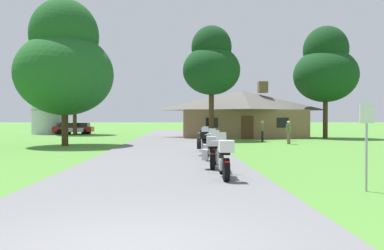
{
  "coord_description": "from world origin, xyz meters",
  "views": [
    {
      "loc": [
        0.63,
        -4.84,
        1.74
      ],
      "look_at": [
        1.51,
        19.96,
        1.4
      ],
      "focal_mm": 35.3,
      "sensor_mm": 36.0,
      "label": 1
    }
  ],
  "objects_px": {
    "motorcycle_yellow_nearest_to_camera": "(224,159)",
    "tree_by_lodge_front": "(211,64)",
    "motorcycle_orange_second_in_row": "(214,152)",
    "bystander_blue_shirt_near_lodge": "(288,130)",
    "bystander_olive_shirt_by_tree": "(289,131)",
    "tree_left_near": "(65,63)",
    "motorcycle_green_third_in_row": "(212,147)",
    "metal_silo_distant": "(47,106)",
    "bystander_olive_shirt_beside_signpost": "(262,130)",
    "parked_silver_sedan_far_left": "(80,129)",
    "motorcycle_orange_farthest_in_row": "(204,140)",
    "tree_right_of_lodge": "(326,68)",
    "motorcycle_blue_fourth_in_row": "(205,143)",
    "metal_signpost_roadside": "(367,136)",
    "tree_left_far": "(75,76)",
    "parked_red_suv_far_left": "(74,128)"
  },
  "relations": [
    {
      "from": "tree_right_of_lodge",
      "to": "bystander_olive_shirt_by_tree",
      "type": "bearing_deg",
      "value": -125.26
    },
    {
      "from": "tree_by_lodge_front",
      "to": "parked_silver_sedan_far_left",
      "type": "bearing_deg",
      "value": 135.59
    },
    {
      "from": "bystander_blue_shirt_near_lodge",
      "to": "tree_left_far",
      "type": "distance_m",
      "value": 25.85
    },
    {
      "from": "bystander_olive_shirt_by_tree",
      "to": "tree_left_near",
      "type": "xyz_separation_m",
      "value": [
        -15.55,
        -1.13,
        4.65
      ]
    },
    {
      "from": "motorcycle_orange_second_in_row",
      "to": "metal_signpost_roadside",
      "type": "relative_size",
      "value": 0.97
    },
    {
      "from": "bystander_olive_shirt_beside_signpost",
      "to": "motorcycle_yellow_nearest_to_camera",
      "type": "bearing_deg",
      "value": 167.08
    },
    {
      "from": "motorcycle_blue_fourth_in_row",
      "to": "motorcycle_orange_farthest_in_row",
      "type": "relative_size",
      "value": 1.0
    },
    {
      "from": "motorcycle_blue_fourth_in_row",
      "to": "tree_right_of_lodge",
      "type": "relative_size",
      "value": 0.2
    },
    {
      "from": "motorcycle_orange_farthest_in_row",
      "to": "bystander_olive_shirt_beside_signpost",
      "type": "relative_size",
      "value": 1.23
    },
    {
      "from": "bystander_blue_shirt_near_lodge",
      "to": "parked_red_suv_far_left",
      "type": "distance_m",
      "value": 26.57
    },
    {
      "from": "motorcycle_orange_second_in_row",
      "to": "tree_right_of_lodge",
      "type": "relative_size",
      "value": 0.2
    },
    {
      "from": "motorcycle_green_third_in_row",
      "to": "metal_signpost_roadside",
      "type": "xyz_separation_m",
      "value": [
        3.15,
        -6.88,
        0.74
      ]
    },
    {
      "from": "tree_right_of_lodge",
      "to": "parked_silver_sedan_far_left",
      "type": "distance_m",
      "value": 29.01
    },
    {
      "from": "motorcycle_blue_fourth_in_row",
      "to": "metal_signpost_roadside",
      "type": "bearing_deg",
      "value": -66.21
    },
    {
      "from": "tree_left_far",
      "to": "parked_silver_sedan_far_left",
      "type": "relative_size",
      "value": 2.62
    },
    {
      "from": "motorcycle_orange_farthest_in_row",
      "to": "motorcycle_yellow_nearest_to_camera",
      "type": "bearing_deg",
      "value": -82.68
    },
    {
      "from": "motorcycle_blue_fourth_in_row",
      "to": "metal_signpost_roadside",
      "type": "distance_m",
      "value": 9.74
    },
    {
      "from": "motorcycle_green_third_in_row",
      "to": "parked_silver_sedan_far_left",
      "type": "height_order",
      "value": "motorcycle_green_third_in_row"
    },
    {
      "from": "motorcycle_blue_fourth_in_row",
      "to": "parked_silver_sedan_far_left",
      "type": "bearing_deg",
      "value": 119.03
    },
    {
      "from": "tree_right_of_lodge",
      "to": "tree_left_far",
      "type": "bearing_deg",
      "value": 160.58
    },
    {
      "from": "bystander_olive_shirt_by_tree",
      "to": "motorcycle_blue_fourth_in_row",
      "type": "bearing_deg",
      "value": 10.16
    },
    {
      "from": "motorcycle_blue_fourth_in_row",
      "to": "tree_right_of_lodge",
      "type": "height_order",
      "value": "tree_right_of_lodge"
    },
    {
      "from": "bystander_olive_shirt_beside_signpost",
      "to": "bystander_olive_shirt_by_tree",
      "type": "bearing_deg",
      "value": -154.59
    },
    {
      "from": "motorcycle_yellow_nearest_to_camera",
      "to": "motorcycle_blue_fourth_in_row",
      "type": "height_order",
      "value": "same"
    },
    {
      "from": "motorcycle_green_third_in_row",
      "to": "tree_by_lodge_front",
      "type": "xyz_separation_m",
      "value": [
        1.38,
        16.14,
        5.9
      ]
    },
    {
      "from": "tree_left_far",
      "to": "motorcycle_yellow_nearest_to_camera",
      "type": "bearing_deg",
      "value": -68.19
    },
    {
      "from": "bystander_olive_shirt_by_tree",
      "to": "parked_red_suv_far_left",
      "type": "relative_size",
      "value": 0.36
    },
    {
      "from": "motorcycle_green_third_in_row",
      "to": "metal_silo_distant",
      "type": "xyz_separation_m",
      "value": [
        -17.51,
        30.86,
        2.79
      ]
    },
    {
      "from": "parked_red_suv_far_left",
      "to": "parked_silver_sedan_far_left",
      "type": "height_order",
      "value": "parked_red_suv_far_left"
    },
    {
      "from": "metal_signpost_roadside",
      "to": "tree_by_lodge_front",
      "type": "distance_m",
      "value": 23.66
    },
    {
      "from": "motorcycle_yellow_nearest_to_camera",
      "to": "tree_by_lodge_front",
      "type": "xyz_separation_m",
      "value": [
        1.47,
        21.17,
        5.89
      ]
    },
    {
      "from": "motorcycle_blue_fourth_in_row",
      "to": "bystander_olive_shirt_by_tree",
      "type": "distance_m",
      "value": 10.9
    },
    {
      "from": "motorcycle_yellow_nearest_to_camera",
      "to": "motorcycle_orange_farthest_in_row",
      "type": "distance_m",
      "value": 10.01
    },
    {
      "from": "motorcycle_green_third_in_row",
      "to": "parked_red_suv_far_left",
      "type": "distance_m",
      "value": 33.37
    },
    {
      "from": "motorcycle_yellow_nearest_to_camera",
      "to": "motorcycle_orange_second_in_row",
      "type": "xyz_separation_m",
      "value": [
        -0.09,
        2.35,
        -0.01
      ]
    },
    {
      "from": "bystander_olive_shirt_by_tree",
      "to": "parked_red_suv_far_left",
      "type": "xyz_separation_m",
      "value": [
        -20.56,
        19.37,
        -0.15
      ]
    },
    {
      "from": "tree_by_lodge_front",
      "to": "tree_right_of_lodge",
      "type": "height_order",
      "value": "tree_right_of_lodge"
    },
    {
      "from": "tree_right_of_lodge",
      "to": "parked_silver_sedan_far_left",
      "type": "relative_size",
      "value": 2.49
    },
    {
      "from": "motorcycle_orange_second_in_row",
      "to": "bystander_olive_shirt_by_tree",
      "type": "height_order",
      "value": "bystander_olive_shirt_by_tree"
    },
    {
      "from": "motorcycle_orange_second_in_row",
      "to": "bystander_blue_shirt_near_lodge",
      "type": "height_order",
      "value": "bystander_blue_shirt_near_lodge"
    },
    {
      "from": "tree_by_lodge_front",
      "to": "metal_silo_distant",
      "type": "height_order",
      "value": "tree_by_lodge_front"
    },
    {
      "from": "tree_left_near",
      "to": "metal_silo_distant",
      "type": "relative_size",
      "value": 1.45
    },
    {
      "from": "motorcycle_green_third_in_row",
      "to": "tree_right_of_lodge",
      "type": "distance_m",
      "value": 23.84
    },
    {
      "from": "tree_by_lodge_front",
      "to": "tree_right_of_lodge",
      "type": "bearing_deg",
      "value": 16.25
    },
    {
      "from": "tree_left_far",
      "to": "tree_left_near",
      "type": "xyz_separation_m",
      "value": [
        4.47,
        -18.8,
        -1.26
      ]
    },
    {
      "from": "bystander_olive_shirt_beside_signpost",
      "to": "tree_right_of_lodge",
      "type": "distance_m",
      "value": 10.75
    },
    {
      "from": "bystander_olive_shirt_by_tree",
      "to": "parked_silver_sedan_far_left",
      "type": "height_order",
      "value": "bystander_olive_shirt_by_tree"
    },
    {
      "from": "motorcycle_green_third_in_row",
      "to": "tree_right_of_lodge",
      "type": "height_order",
      "value": "tree_right_of_lodge"
    },
    {
      "from": "tree_right_of_lodge",
      "to": "metal_silo_distant",
      "type": "xyz_separation_m",
      "value": [
        -30.0,
        11.48,
        -3.27
      ]
    },
    {
      "from": "motorcycle_blue_fourth_in_row",
      "to": "bystander_olive_shirt_beside_signpost",
      "type": "bearing_deg",
      "value": 68.96
    }
  ]
}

